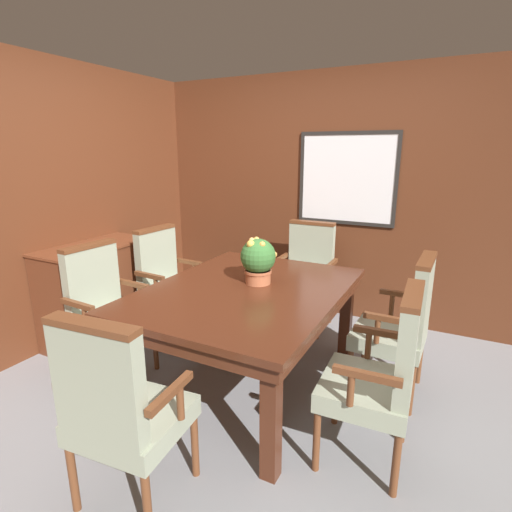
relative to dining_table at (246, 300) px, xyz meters
name	(u,v)px	position (x,y,z in m)	size (l,w,h in m)	color
ground_plane	(228,400)	(-0.01, -0.27, -0.66)	(14.00, 14.00, 0.00)	gray
wall_back	(321,197)	(-0.01, 1.63, 0.57)	(7.20, 0.08, 2.45)	#5B2D19
wall_left	(36,209)	(-1.83, -0.27, 0.56)	(0.06, 7.20, 2.45)	#5B2D19
dining_table	(246,300)	(0.00, 0.00, 0.00)	(1.30, 1.69, 0.75)	#4C2314
chair_head_near	(120,406)	(-0.01, -1.21, -0.11)	(0.57, 0.51, 1.03)	brown
chair_right_far	(402,322)	(1.02, 0.37, -0.11)	(0.48, 0.55, 1.03)	brown
chair_left_near	(105,306)	(-1.03, -0.36, -0.11)	(0.50, 0.56, 1.03)	brown
chair_head_far	(307,271)	(0.02, 1.21, -0.11)	(0.55, 0.48, 1.03)	brown
chair_right_near	(382,372)	(1.02, -0.36, -0.11)	(0.49, 0.56, 1.03)	brown
chair_left_far	(167,279)	(-1.03, 0.37, -0.11)	(0.50, 0.56, 1.03)	brown
potted_plant	(258,260)	(0.02, 0.14, 0.27)	(0.26, 0.26, 0.34)	#B2603D
sideboard_cabinet	(100,292)	(-1.56, 0.05, -0.22)	(0.50, 1.01, 0.89)	brown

